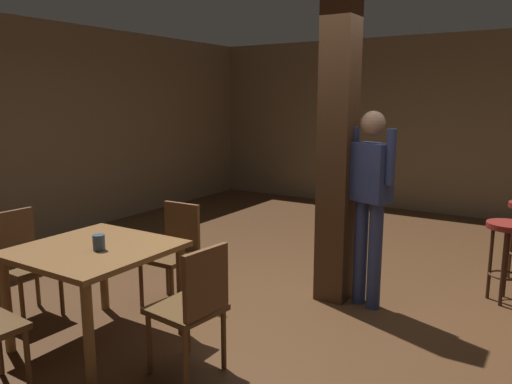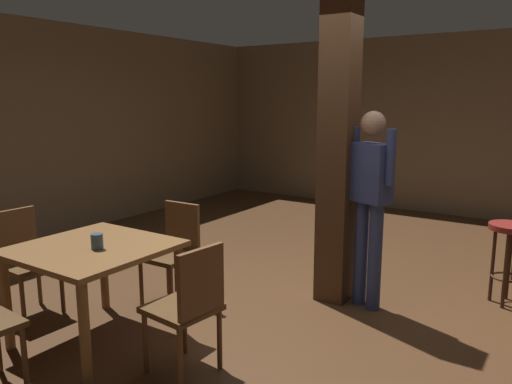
% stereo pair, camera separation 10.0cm
% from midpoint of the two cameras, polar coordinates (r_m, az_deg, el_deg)
% --- Properties ---
extents(ground_plane, '(10.80, 10.80, 0.00)m').
position_cam_midpoint_polar(ground_plane, '(4.51, 5.48, -13.22)').
color(ground_plane, '#4C301C').
extents(wall_back, '(8.00, 0.10, 2.80)m').
position_cam_midpoint_polar(wall_back, '(8.41, 19.76, 7.17)').
color(wall_back, '#756047').
rests_on(wall_back, ground_plane).
extents(wall_left, '(0.10, 9.00, 2.80)m').
position_cam_midpoint_polar(wall_left, '(6.92, -25.53, 6.14)').
color(wall_left, '#756047').
rests_on(wall_left, ground_plane).
extents(pillar, '(0.28, 0.28, 2.80)m').
position_cam_midpoint_polar(pillar, '(4.45, 8.69, 5.10)').
color(pillar, '#422816').
rests_on(pillar, ground_plane).
extents(dining_table, '(1.02, 1.02, 0.75)m').
position_cam_midpoint_polar(dining_table, '(3.91, -18.63, -7.56)').
color(dining_table, brown).
rests_on(dining_table, ground_plane).
extents(chair_north, '(0.43, 0.43, 0.89)m').
position_cam_midpoint_polar(chair_north, '(4.53, -9.94, -6.37)').
color(chair_north, '#4C3319').
rests_on(chair_north, ground_plane).
extents(chair_east, '(0.46, 0.46, 0.89)m').
position_cam_midpoint_polar(chair_east, '(3.35, -7.99, -12.53)').
color(chair_east, '#4C3319').
rests_on(chair_east, ground_plane).
extents(chair_west, '(0.43, 0.43, 0.89)m').
position_cam_midpoint_polar(chair_west, '(4.65, -25.73, -6.86)').
color(chair_west, '#4C3319').
rests_on(chair_west, ground_plane).
extents(napkin_cup, '(0.09, 0.09, 0.11)m').
position_cam_midpoint_polar(napkin_cup, '(3.76, -18.25, -5.50)').
color(napkin_cup, '#33475B').
rests_on(napkin_cup, dining_table).
extents(standing_person, '(0.47, 0.30, 1.72)m').
position_cam_midpoint_polar(standing_person, '(4.38, 12.27, -0.36)').
color(standing_person, navy).
rests_on(standing_person, ground_plane).
extents(bar_stool_near, '(0.37, 0.37, 0.73)m').
position_cam_midpoint_polar(bar_stool_near, '(4.98, 26.24, -5.15)').
color(bar_stool_near, maroon).
rests_on(bar_stool_near, ground_plane).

